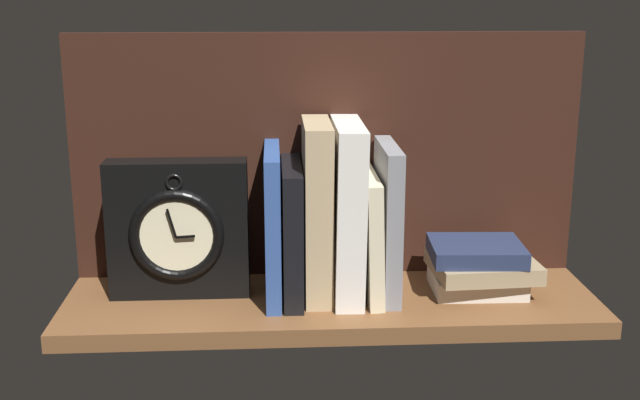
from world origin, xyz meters
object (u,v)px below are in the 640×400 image
book_tan_shortstories (317,210)px  framed_clock (178,230)px  book_stack_side (479,266)px  book_blue_modern (273,223)px  book_white_catcher (347,210)px  book_cream_twain (370,234)px  book_gray_chess (388,220)px  book_black_skeptic (292,230)px

book_tan_shortstories → framed_clock: bearing=179.3°
framed_clock → book_stack_side: bearing=-1.2°
framed_clock → book_blue_modern: bearing=-1.1°
book_blue_modern → book_white_catcher: (10.66, 0.00, 1.83)cm
framed_clock → book_tan_shortstories: bearing=-0.7°
book_blue_modern → book_cream_twain: book_blue_modern is taller
book_gray_chess → framed_clock: size_ratio=1.10×
book_tan_shortstories → book_white_catcher: book_tan_shortstories is taller
book_gray_chess → book_stack_side: size_ratio=1.40×
book_tan_shortstories → book_cream_twain: bearing=0.0°
book_blue_modern → book_stack_side: 30.98cm
book_blue_modern → book_tan_shortstories: bearing=0.0°
book_white_catcher → book_cream_twain: book_white_catcher is taller
book_black_skeptic → framed_clock: size_ratio=0.97×
book_cream_twain → book_tan_shortstories: bearing=180.0°
book_gray_chess → book_stack_side: book_gray_chess is taller
book_cream_twain → book_gray_chess: bearing=0.0°
book_white_catcher → book_stack_side: bearing=-2.1°
book_black_skeptic → book_tan_shortstories: 4.72cm
book_stack_side → framed_clock: bearing=178.8°
book_cream_twain → book_stack_side: book_cream_twain is taller
book_tan_shortstories → book_cream_twain: size_ratio=1.42×
book_black_skeptic → book_white_catcher: (7.91, 0.00, 2.93)cm
book_cream_twain → book_blue_modern: bearing=180.0°
book_tan_shortstories → book_stack_side: book_tan_shortstories is taller
book_black_skeptic → book_stack_side: size_ratio=1.23×
framed_clock → book_stack_side: 44.23cm
book_white_catcher → book_cream_twain: bearing=0.0°
book_black_skeptic → book_tan_shortstories: size_ratio=0.76×
book_white_catcher → framed_clock: size_ratio=1.26×
book_white_catcher → book_stack_side: size_ratio=1.60×
book_white_catcher → book_stack_side: (19.53, -0.71, -8.73)cm
book_blue_modern → book_tan_shortstories: book_tan_shortstories is taller
book_cream_twain → book_stack_side: size_ratio=1.14×
book_blue_modern → book_gray_chess: bearing=0.0°
book_stack_side → book_gray_chess: bearing=177.0°
book_white_catcher → book_tan_shortstories: bearing=180.0°
book_blue_modern → book_black_skeptic: (2.76, 0.00, -1.10)cm
book_blue_modern → book_cream_twain: bearing=0.0°
book_white_catcher → framed_clock: (-24.26, 0.25, -2.63)cm
book_blue_modern → book_gray_chess: size_ratio=0.98×
book_cream_twain → book_gray_chess: book_gray_chess is taller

